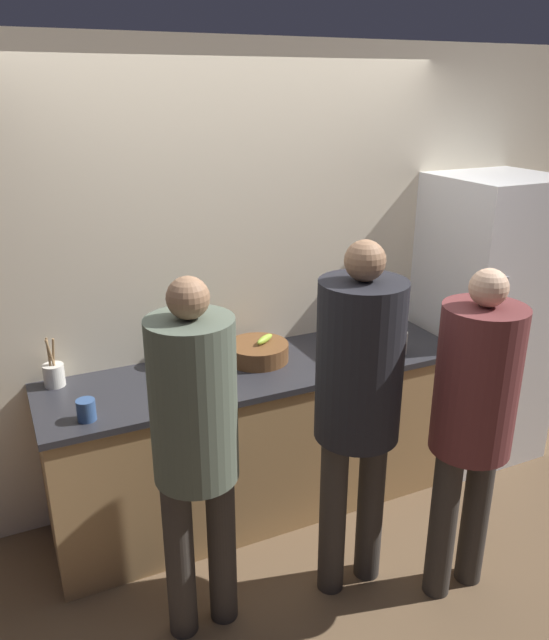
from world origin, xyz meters
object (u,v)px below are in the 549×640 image
Objects in this scene: person_left at (195,433)px; person_center at (358,389)px; bottle_amber at (371,351)px; fruit_bowl at (258,352)px; potted_plant at (184,342)px; utensil_crock at (54,374)px; bottle_clear at (401,342)px; cup_blue at (86,410)px; person_right at (473,409)px; refrigerator at (484,320)px.

person_left is 0.76m from person_center.
bottle_amber is (0.42, 0.52, -0.10)m from person_center.
fruit_bowl is 1.41× the size of potted_plant.
utensil_crock is at bearing 163.80° from bottle_amber.
person_center is 5.07× the size of fruit_bowl.
person_left reaches higher than fruit_bowl.
bottle_clear reaches higher than cup_blue.
person_right is (1.21, -0.30, -0.02)m from person_left.
utensil_crock reaches higher than potted_plant.
bottle_clear is at bearing -12.58° from utensil_crock.
bottle_amber is at bearing -1.47° from cup_blue.
refrigerator is 7.54× the size of potted_plant.
utensil_crock is 1.25× the size of bottle_amber.
cup_blue is at bearing -78.09° from utensil_crock.
person_right is 0.85m from bottle_clear.
utensil_crock is at bearing 167.42° from bottle_clear.
potted_plant reaches higher than bottle_amber.
person_right is 4.75× the size of fruit_bowl.
cup_blue is at bearing 125.41° from person_left.
cup_blue is (-0.36, 0.51, -0.06)m from person_left.
refrigerator is 1.56m from fruit_bowl.
refrigerator is 7.04× the size of utensil_crock.
utensil_crock is (-2.64, 0.25, 0.04)m from refrigerator.
fruit_bowl is 0.63m from bottle_amber.
person_center is at bearing -26.78° from cup_blue.
person_center is at bearing -4.09° from person_left.
potted_plant is at bearing 161.35° from bottle_clear.
cup_blue is (-1.57, 0.81, -0.04)m from person_right.
bottle_amber reaches higher than fruit_bowl.
utensil_crock reaches higher than cup_blue.
potted_plant is at bearing 117.76° from person_center.
bottle_amber is (1.62, -0.47, 0.02)m from utensil_crock.
person_right is 6.27× the size of utensil_crock.
potted_plant is at bearing 75.38° from person_left.
utensil_crock is 1.69m from bottle_amber.
bottle_amber is at bearing -166.85° from bottle_clear.
person_center reaches higher than utensil_crock.
person_right reaches higher than utensil_crock.
refrigerator is 9.76× the size of bottle_clear.
person_left reaches higher than bottle_amber.
potted_plant is (-1.17, 0.40, 0.06)m from bottle_clear.
refrigerator reaches higher than bottle_amber.
person_right is 1.56m from potted_plant.
person_right is 0.77m from bottle_amber.
person_center is at bearing -152.51° from refrigerator.
potted_plant is (-0.93, 0.45, 0.05)m from bottle_amber.
cup_blue is (-2.55, -0.18, 0.03)m from refrigerator.
potted_plant is at bearing 161.55° from fruit_bowl.
person_right is (0.46, -0.25, -0.09)m from person_center.
refrigerator reaches higher than person_right.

